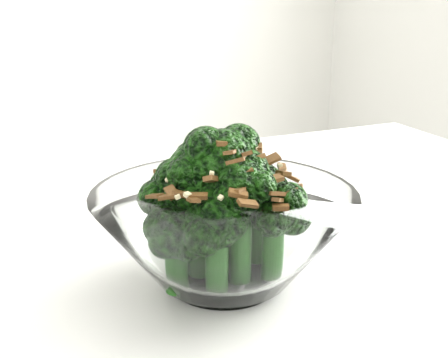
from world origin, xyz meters
TOP-DOWN VIEW (x-y plane):
  - broccoli_dish at (0.21, 0.10)m, footprint 0.19×0.19m

SIDE VIEW (x-z plane):
  - broccoli_dish at x=0.21m, z-range 0.74..0.86m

